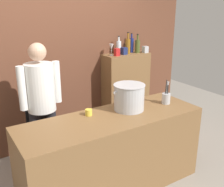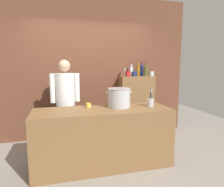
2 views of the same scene
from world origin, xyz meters
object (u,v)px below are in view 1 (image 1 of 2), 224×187
wine_bottle_amber (128,46)px  spice_tin_navy (124,51)px  utensil_crock (166,98)px  wine_bottle_olive (137,46)px  chef (41,100)px  stockpot_large (129,97)px  spice_tin_red (117,52)px  wine_bottle_cobalt (131,45)px  butter_jar (89,112)px  wine_bottle_clear (119,47)px  spice_tin_silver (145,49)px  wine_glass_wide (111,47)px

wine_bottle_amber → spice_tin_navy: (-0.09, -0.03, -0.07)m
utensil_crock → wine_bottle_amber: 1.30m
utensil_crock → wine_bottle_olive: wine_bottle_olive is taller
utensil_crock → chef: bearing=150.2°
stockpot_large → spice_tin_red: spice_tin_red is taller
wine_bottle_olive → wine_bottle_cobalt: 0.10m
stockpot_large → wine_bottle_olive: (0.94, 1.09, 0.38)m
wine_bottle_olive → spice_tin_navy: 0.28m
butter_jar → wine_bottle_cobalt: bearing=38.2°
wine_bottle_cobalt → spice_tin_red: wine_bottle_cobalt is taller
butter_jar → wine_bottle_amber: size_ratio=0.23×
chef → wine_bottle_amber: size_ratio=4.92×
butter_jar → spice_tin_red: 1.43m
chef → wine_bottle_clear: bearing=-167.3°
wine_bottle_clear → spice_tin_silver: 0.45m
wine_bottle_clear → spice_tin_red: wine_bottle_clear is taller
wine_bottle_cobalt → spice_tin_silver: bearing=-40.2°
utensil_crock → wine_bottle_cobalt: bearing=73.4°
utensil_crock → wine_bottle_clear: bearing=84.5°
utensil_crock → wine_bottle_amber: (0.25, 1.18, 0.47)m
wine_bottle_olive → butter_jar: bearing=-145.0°
wine_bottle_cobalt → wine_bottle_olive: bearing=-49.2°
wine_bottle_olive → spice_tin_navy: bearing=-175.6°
stockpot_large → wine_bottle_cobalt: 1.51m
butter_jar → chef: bearing=120.6°
chef → wine_bottle_cobalt: bearing=-169.7°
stockpot_large → spice_tin_navy: spice_tin_navy is taller
spice_tin_silver → butter_jar: bearing=-148.9°
wine_bottle_cobalt → spice_tin_navy: 0.24m
utensil_crock → spice_tin_navy: bearing=81.9°
wine_bottle_olive → wine_glass_wide: 0.48m
chef → utensil_crock: size_ratio=5.56×
chef → wine_bottle_clear: size_ratio=5.93×
spice_tin_red → wine_bottle_clear: bearing=47.4°
wine_bottle_olive → wine_glass_wide: (-0.48, 0.03, 0.01)m
chef → wine_glass_wide: chef is taller
wine_bottle_olive → wine_bottle_cobalt: (-0.06, 0.07, 0.01)m
chef → wine_bottle_amber: bearing=-170.7°
butter_jar → wine_bottle_olive: bearing=35.0°
butter_jar → wine_glass_wide: 1.48m
utensil_crock → spice_tin_silver: 1.29m
wine_bottle_cobalt → butter_jar: bearing=-141.8°
butter_jar → spice_tin_silver: (1.53, 0.92, 0.44)m
wine_bottle_clear → spice_tin_red: (-0.12, -0.13, -0.05)m
wine_bottle_clear → butter_jar: bearing=-136.1°
stockpot_large → wine_bottle_cobalt: wine_bottle_cobalt is taller
wine_bottle_clear → stockpot_large: bearing=-118.3°
stockpot_large → wine_bottle_clear: wine_bottle_clear is taller
stockpot_large → wine_bottle_cobalt: size_ratio=1.37×
utensil_crock → spice_tin_silver: (0.54, 1.10, 0.40)m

